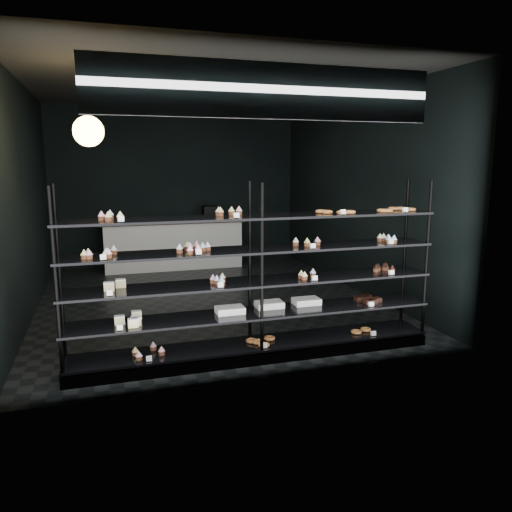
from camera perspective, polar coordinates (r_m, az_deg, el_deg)
name	(u,v)px	position (r m, az deg, el deg)	size (l,w,h in m)	color
room	(206,197)	(7.58, -5.72, 6.78)	(5.01, 6.01, 3.20)	black
display_shelf	(254,302)	(5.40, -0.23, -5.26)	(4.00, 0.50, 1.91)	black
signage	(268,91)	(4.77, 1.41, 18.36)	(3.30, 0.05, 0.50)	#0B1838
pendant_lamp	(88,131)	(6.03, -18.61, 13.37)	(0.34, 0.34, 0.90)	black
service_counter	(174,243)	(10.13, -9.36, 1.43)	(2.79, 0.65, 1.23)	silver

